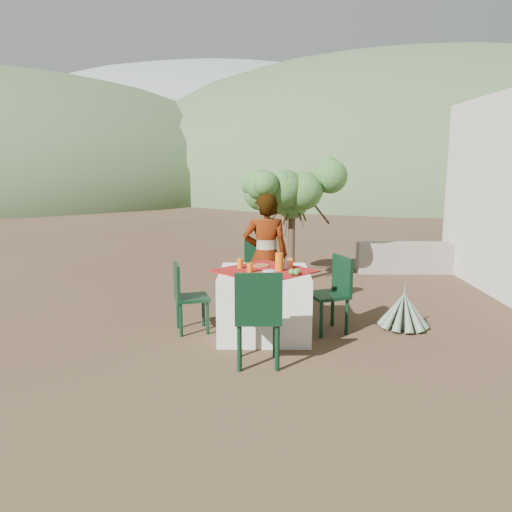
{
  "coord_description": "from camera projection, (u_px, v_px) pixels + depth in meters",
  "views": [
    {
      "loc": [
        0.57,
        -5.58,
        1.96
      ],
      "look_at": [
        0.48,
        0.4,
        0.85
      ],
      "focal_mm": 35.0,
      "sensor_mm": 36.0,
      "label": 1
    }
  ],
  "objects": [
    {
      "name": "jar_left",
      "position": [
        289.0,
        264.0,
        5.8
      ],
      "size": [
        0.06,
        0.06,
        0.09
      ],
      "primitive_type": "cylinder",
      "color": "orange",
      "rests_on": "table"
    },
    {
      "name": "glass_far",
      "position": [
        240.0,
        263.0,
        5.81
      ],
      "size": [
        0.07,
        0.07,
        0.11
      ],
      "primitive_type": "cylinder",
      "color": "#D2600D",
      "rests_on": "table"
    },
    {
      "name": "chair_right",
      "position": [
        333.0,
        290.0,
        5.86
      ],
      "size": [
        0.54,
        0.54,
        0.9
      ],
      "rotation": [
        0.0,
        0.0,
        5.09
      ],
      "color": "black",
      "rests_on": "ground"
    },
    {
      "name": "hill_near_right",
      "position": [
        402.0,
        188.0,
        41.08
      ],
      "size": [
        48.0,
        48.0,
        20.0
      ],
      "primitive_type": "ellipsoid",
      "color": "#3E532E",
      "rests_on": "ground"
    },
    {
      "name": "ground",
      "position": [
        214.0,
        334.0,
        5.85
      ],
      "size": [
        160.0,
        160.0,
        0.0
      ],
      "primitive_type": "plane",
      "color": "#3B271B",
      "rests_on": "ground"
    },
    {
      "name": "stone_wall",
      "position": [
        429.0,
        258.0,
        9.09
      ],
      "size": [
        2.6,
        0.35,
        0.55
      ],
      "primitive_type": "cube",
      "color": "gray",
      "rests_on": "ground"
    },
    {
      "name": "chair_left",
      "position": [
        186.0,
        294.0,
        5.84
      ],
      "size": [
        0.47,
        0.47,
        0.83
      ],
      "rotation": [
        0.0,
        0.0,
        1.85
      ],
      "color": "black",
      "rests_on": "ground"
    },
    {
      "name": "bowl_plate",
      "position": [
        269.0,
        276.0,
        5.39
      ],
      "size": [
        0.21,
        0.21,
        0.01
      ],
      "primitive_type": "cylinder",
      "color": "brown",
      "rests_on": "table"
    },
    {
      "name": "agave",
      "position": [
        404.0,
        311.0,
        6.0
      ],
      "size": [
        0.59,
        0.6,
        0.64
      ],
      "rotation": [
        0.0,
        0.0,
        0.35
      ],
      "color": "slate",
      "rests_on": "ground"
    },
    {
      "name": "chair_far",
      "position": [
        260.0,
        271.0,
        6.73
      ],
      "size": [
        0.45,
        0.45,
        0.95
      ],
      "rotation": [
        0.0,
        0.0,
        -0.02
      ],
      "color": "black",
      "rests_on": "ground"
    },
    {
      "name": "jar_right",
      "position": [
        291.0,
        263.0,
        5.87
      ],
      "size": [
        0.07,
        0.07,
        0.11
      ],
      "primitive_type": "cylinder",
      "color": "orange",
      "rests_on": "table"
    },
    {
      "name": "plate_far",
      "position": [
        261.0,
        265.0,
        5.94
      ],
      "size": [
        0.2,
        0.2,
        0.01
      ],
      "primitive_type": "cylinder",
      "color": "brown",
      "rests_on": "table"
    },
    {
      "name": "napkin_holder",
      "position": [
        285.0,
        265.0,
        5.76
      ],
      "size": [
        0.08,
        0.06,
        0.1
      ],
      "primitive_type": "cube",
      "rotation": [
        0.0,
        0.0,
        0.16
      ],
      "color": "silver",
      "rests_on": "table"
    },
    {
      "name": "glass_near",
      "position": [
        250.0,
        268.0,
        5.58
      ],
      "size": [
        0.07,
        0.07,
        0.11
      ],
      "primitive_type": "cylinder",
      "color": "#D2600D",
      "rests_on": "table"
    },
    {
      "name": "shrub_tree",
      "position": [
        295.0,
        197.0,
        8.15
      ],
      "size": [
        1.53,
        1.5,
        1.8
      ],
      "color": "#4A3525",
      "rests_on": "ground"
    },
    {
      "name": "chair_near",
      "position": [
        258.0,
        314.0,
        4.8
      ],
      "size": [
        0.46,
        0.46,
        0.97
      ],
      "rotation": [
        0.0,
        0.0,
        3.18
      ],
      "color": "black",
      "rests_on": "ground"
    },
    {
      "name": "hill_near_left",
      "position": [
        3.0,
        192.0,
        35.59
      ],
      "size": [
        40.0,
        40.0,
        16.0
      ],
      "primitive_type": "ellipsoid",
      "color": "#3E532E",
      "rests_on": "ground"
    },
    {
      "name": "fruit_cluster",
      "position": [
        294.0,
        272.0,
        5.47
      ],
      "size": [
        0.13,
        0.12,
        0.07
      ],
      "color": "#497E2D",
      "rests_on": "table"
    },
    {
      "name": "person",
      "position": [
        266.0,
        255.0,
        6.41
      ],
      "size": [
        0.59,
        0.39,
        1.6
      ],
      "primitive_type": "imported",
      "rotation": [
        0.0,
        0.0,
        3.16
      ],
      "color": "#8C6651",
      "rests_on": "ground"
    },
    {
      "name": "plate_near",
      "position": [
        262.0,
        274.0,
        5.48
      ],
      "size": [
        0.2,
        0.2,
        0.01
      ],
      "primitive_type": "cylinder",
      "color": "brown",
      "rests_on": "table"
    },
    {
      "name": "white_bowl",
      "position": [
        269.0,
        273.0,
        5.38
      ],
      "size": [
        0.14,
        0.14,
        0.05
      ],
      "primitive_type": "cylinder",
      "color": "silver",
      "rests_on": "bowl_plate"
    },
    {
      "name": "hill_far_center",
      "position": [
        223.0,
        181.0,
        57.03
      ],
      "size": [
        60.0,
        60.0,
        24.0
      ],
      "primitive_type": "ellipsoid",
      "color": "slate",
      "rests_on": "ground"
    },
    {
      "name": "table",
      "position": [
        264.0,
        303.0,
        5.77
      ],
      "size": [
        1.3,
        1.3,
        0.76
      ],
      "color": "white",
      "rests_on": "ground"
    },
    {
      "name": "juice_pitcher",
      "position": [
        279.0,
        262.0,
        5.66
      ],
      "size": [
        0.09,
        0.09,
        0.21
      ],
      "primitive_type": "cylinder",
      "color": "#D2600D",
      "rests_on": "table"
    }
  ]
}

